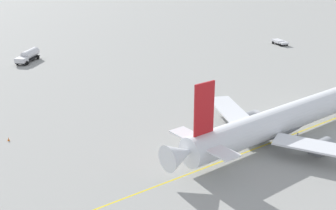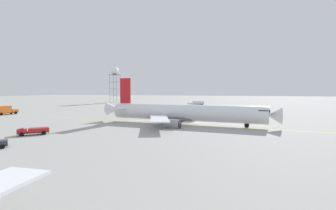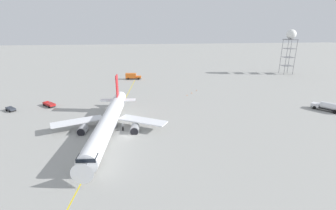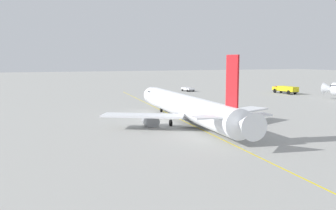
% 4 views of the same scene
% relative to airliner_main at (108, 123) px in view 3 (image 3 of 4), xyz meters
% --- Properties ---
extents(ground_plane, '(600.00, 600.00, 0.00)m').
position_rel_airliner_main_xyz_m(ground_plane, '(-5.32, 2.32, -2.80)').
color(ground_plane, '#9E9E99').
extents(airliner_main, '(31.10, 45.76, 12.31)m').
position_rel_airliner_main_xyz_m(airliner_main, '(0.00, 0.00, 0.00)').
color(airliner_main, white).
rests_on(airliner_main, ground_plane).
extents(fuel_tanker_truck, '(7.10, 8.44, 2.87)m').
position_rel_airliner_main_xyz_m(fuel_tanker_truck, '(-69.03, -8.98, -1.23)').
color(fuel_tanker_truck, '#232326').
rests_on(fuel_tanker_truck, ground_plane).
extents(baggage_truck_truck, '(3.81, 3.68, 1.22)m').
position_rel_airliner_main_xyz_m(baggage_truck_truck, '(33.64, -21.04, -2.09)').
color(baggage_truck_truck, '#232326').
rests_on(baggage_truck_truck, ground_plane).
extents(catering_truck_truck, '(7.98, 3.18, 3.10)m').
position_rel_airliner_main_xyz_m(catering_truck_truck, '(-4.86, -65.25, -1.14)').
color(catering_truck_truck, '#232326').
rests_on(catering_truck_truck, ground_plane).
extents(ops_pickup_truck, '(5.26, 5.30, 1.41)m').
position_rel_airliner_main_xyz_m(ops_pickup_truck, '(22.77, -24.55, -1.99)').
color(ops_pickup_truck, '#232326').
rests_on(ops_pickup_truck, ground_plane).
extents(radar_tower, '(6.00, 6.00, 24.24)m').
position_rel_airliner_main_xyz_m(radar_tower, '(-91.39, -69.69, 17.33)').
color(radar_tower, slate).
rests_on(radar_tower, ground_plane).
extents(taxiway_centreline, '(13.88, 130.84, 0.01)m').
position_rel_airliner_main_xyz_m(taxiway_centreline, '(0.65, 2.33, -2.79)').
color(taxiway_centreline, yellow).
rests_on(taxiway_centreline, ground_plane).
extents(safety_cone_near, '(0.36, 0.36, 0.55)m').
position_rel_airliner_main_xyz_m(safety_cone_near, '(-27.00, -32.13, -2.52)').
color(safety_cone_near, orange).
rests_on(safety_cone_near, ground_plane).
extents(safety_cone_mid, '(0.36, 0.36, 0.55)m').
position_rel_airliner_main_xyz_m(safety_cone_mid, '(-29.49, -35.13, -2.52)').
color(safety_cone_mid, orange).
rests_on(safety_cone_mid, ground_plane).
extents(safety_cone_far, '(0.36, 0.36, 0.55)m').
position_rel_airliner_main_xyz_m(safety_cone_far, '(-32.40, -38.65, -2.52)').
color(safety_cone_far, orange).
rests_on(safety_cone_far, ground_plane).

